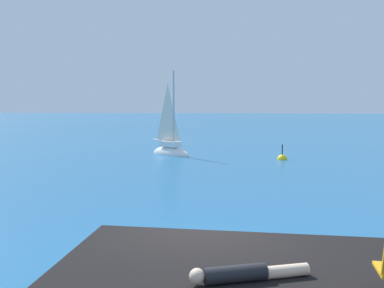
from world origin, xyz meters
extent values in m
plane|color=#236093|center=(0.00, 0.00, 0.00)|extent=(160.00, 160.00, 0.00)
cube|color=black|center=(-1.35, 0.09, 0.00)|extent=(1.85, 1.58, 1.16)
cube|color=black|center=(0.04, -0.32, 0.00)|extent=(0.95, 0.83, 0.54)
ellipsoid|color=white|center=(-2.51, 17.47, 0.00)|extent=(2.86, 2.62, 1.00)
cube|color=white|center=(-2.51, 17.47, 0.66)|extent=(1.42, 1.35, 0.33)
cylinder|color=#B7B7BC|center=(-2.30, 17.29, 2.76)|extent=(0.11, 0.11, 4.53)
cylinder|color=#B2B2B7|center=(-2.99, 17.87, 0.81)|extent=(1.45, 1.22, 0.09)
pyramid|color=silver|center=(-2.69, 17.62, 2.58)|extent=(1.15, 0.97, 3.44)
cylinder|color=black|center=(0.47, -2.64, 1.08)|extent=(0.93, 0.48, 0.24)
cylinder|color=beige|center=(1.19, -2.43, 1.05)|extent=(0.72, 0.37, 0.18)
sphere|color=beige|center=(-0.06, -2.79, 1.10)|extent=(0.22, 0.22, 0.22)
sphere|color=yellow|center=(3.94, 15.75, 0.00)|extent=(0.56, 0.56, 0.56)
cylinder|color=black|center=(3.94, 15.75, 0.55)|extent=(0.06, 0.06, 0.60)
camera|label=1|loc=(0.18, -8.47, 3.55)|focal=40.52mm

